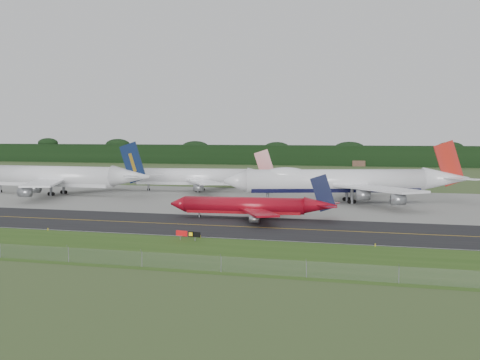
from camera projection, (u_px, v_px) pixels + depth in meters
name	position (u px, v px, depth m)	size (l,w,h in m)	color
ground	(214.00, 223.00, 143.39)	(600.00, 600.00, 0.00)	#334C23
grass_verge	(143.00, 250.00, 110.03)	(400.00, 30.00, 0.01)	#2C4F17
taxiway	(207.00, 225.00, 139.58)	(400.00, 32.00, 0.02)	black
apron	(273.00, 200.00, 192.01)	(400.00, 78.00, 0.01)	gray
taxiway_centreline	(207.00, 225.00, 139.58)	(400.00, 0.40, 0.00)	gold
taxiway_edge_line	(179.00, 236.00, 124.80)	(400.00, 0.25, 0.00)	silver
perimeter_fence	(105.00, 257.00, 97.56)	(320.00, 0.10, 320.00)	slate
horizon_treeline	(364.00, 157.00, 403.99)	(700.00, 25.00, 12.00)	black
jet_ba_747	(344.00, 181.00, 185.91)	(67.02, 53.96, 17.40)	white
jet_red_737	(253.00, 206.00, 150.31)	(38.17, 30.97, 10.30)	maroon
jet_navy_gold	(57.00, 177.00, 209.58)	(65.13, 56.88, 16.84)	white
jet_star_tail	(199.00, 177.00, 221.42)	(53.71, 44.57, 14.17)	white
taxiway_sign	(188.00, 234.00, 119.36)	(5.03, 1.27, 1.70)	slate
edge_marker_left	(48.00, 229.00, 131.93)	(0.16, 0.16, 0.50)	yellow
edge_marker_center	(200.00, 237.00, 122.47)	(0.16, 0.16, 0.50)	yellow
edge_marker_right	(375.00, 245.00, 113.16)	(0.16, 0.16, 0.50)	yellow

